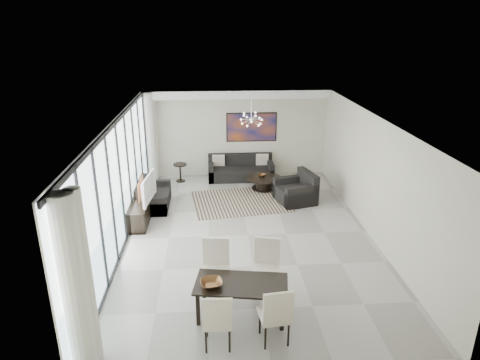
{
  "coord_description": "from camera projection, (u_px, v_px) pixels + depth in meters",
  "views": [
    {
      "loc": [
        -0.83,
        -9.36,
        4.94
      ],
      "look_at": [
        -0.15,
        0.55,
        1.25
      ],
      "focal_mm": 32.0,
      "sensor_mm": 36.0,
      "label": 1
    }
  ],
  "objects": [
    {
      "name": "armchair",
      "position": [
        297.0,
        192.0,
        12.4
      ],
      "size": [
        1.23,
        1.27,
        0.88
      ],
      "color": "black",
      "rests_on": "floor"
    },
    {
      "name": "dining_table",
      "position": [
        241.0,
        287.0,
        7.46
      ],
      "size": [
        1.72,
        1.05,
        0.67
      ],
      "color": "black",
      "rests_on": "floor"
    },
    {
      "name": "dining_chair_nw",
      "position": [
        216.0,
        262.0,
        8.13
      ],
      "size": [
        0.56,
        0.56,
        1.11
      ],
      "color": "beige",
      "rests_on": "floor"
    },
    {
      "name": "room_shell",
      "position": [
        268.0,
        180.0,
        10.05
      ],
      "size": [
        6.0,
        9.0,
        2.9
      ],
      "color": "#A8A39B",
      "rests_on": "ground"
    },
    {
      "name": "tv_console",
      "position": [
        140.0,
        210.0,
        11.25
      ],
      "size": [
        0.49,
        1.74,
        0.54
      ],
      "primitive_type": "cube",
      "color": "black",
      "rests_on": "floor"
    },
    {
      "name": "chandelier",
      "position": [
        251.0,
        119.0,
        12.07
      ],
      "size": [
        0.66,
        0.66,
        0.71
      ],
      "color": "silver",
      "rests_on": "room_shell"
    },
    {
      "name": "television",
      "position": [
        144.0,
        188.0,
        11.06
      ],
      "size": [
        0.29,
        1.21,
        0.69
      ],
      "primitive_type": "imported",
      "rotation": [
        0.0,
        0.0,
        1.46
      ],
      "color": "gray",
      "rests_on": "tv_console"
    },
    {
      "name": "side_table",
      "position": [
        180.0,
        170.0,
        13.94
      ],
      "size": [
        0.44,
        0.44,
        0.6
      ],
      "color": "black",
      "rests_on": "floor"
    },
    {
      "name": "rug",
      "position": [
        241.0,
        201.0,
        12.5
      ],
      "size": [
        2.95,
        2.42,
        0.01
      ],
      "primitive_type": "cube",
      "rotation": [
        0.0,
        0.0,
        0.13
      ],
      "color": "black",
      "rests_on": "floor"
    },
    {
      "name": "coffee_table",
      "position": [
        264.0,
        182.0,
        13.37
      ],
      "size": [
        1.09,
        1.09,
        0.38
      ],
      "color": "black",
      "rests_on": "floor"
    },
    {
      "name": "loveseat",
      "position": [
        152.0,
        198.0,
        12.09
      ],
      "size": [
        0.84,
        1.49,
        0.74
      ],
      "color": "black",
      "rests_on": "floor"
    },
    {
      "name": "sofa_main",
      "position": [
        241.0,
        171.0,
        14.25
      ],
      "size": [
        2.15,
        0.88,
        0.78
      ],
      "color": "black",
      "rests_on": "floor"
    },
    {
      "name": "soffit",
      "position": [
        237.0,
        94.0,
        13.58
      ],
      "size": [
        5.98,
        0.4,
        0.26
      ],
      "primitive_type": "cube",
      "color": "white",
      "rests_on": "room_shell"
    },
    {
      "name": "dining_chair_se",
      "position": [
        276.0,
        313.0,
        6.77
      ],
      "size": [
        0.54,
        0.54,
        1.05
      ],
      "color": "beige",
      "rests_on": "floor"
    },
    {
      "name": "window_wall",
      "position": [
        125.0,
        182.0,
        9.83
      ],
      "size": [
        0.37,
        8.95,
        2.9
      ],
      "color": "silver",
      "rests_on": "floor"
    },
    {
      "name": "bowl_coffee",
      "position": [
        262.0,
        175.0,
        13.37
      ],
      "size": [
        0.27,
        0.27,
        0.08
      ],
      "primitive_type": "imported",
      "rotation": [
        0.0,
        0.0,
        -0.13
      ],
      "color": "brown",
      "rests_on": "coffee_table"
    },
    {
      "name": "bowl_dining",
      "position": [
        211.0,
        283.0,
        7.34
      ],
      "size": [
        0.43,
        0.43,
        0.09
      ],
      "primitive_type": "imported",
      "rotation": [
        0.0,
        0.0,
        0.16
      ],
      "color": "brown",
      "rests_on": "dining_table"
    },
    {
      "name": "dining_chair_sw",
      "position": [
        217.0,
        318.0,
        6.67
      ],
      "size": [
        0.48,
        0.48,
        1.03
      ],
      "color": "beige",
      "rests_on": "floor"
    },
    {
      "name": "dining_chair_ne",
      "position": [
        267.0,
        261.0,
        8.2
      ],
      "size": [
        0.6,
        0.6,
        1.07
      ],
      "color": "beige",
      "rests_on": "floor"
    },
    {
      "name": "painting",
      "position": [
        252.0,
        127.0,
        14.17
      ],
      "size": [
        1.68,
        0.04,
        0.98
      ],
      "primitive_type": "cube",
      "color": "#A14516",
      "rests_on": "room_shell"
    }
  ]
}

